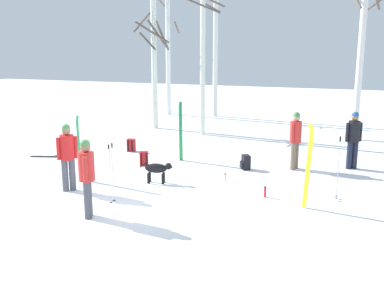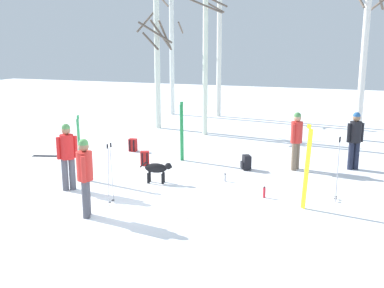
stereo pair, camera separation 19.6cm
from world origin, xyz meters
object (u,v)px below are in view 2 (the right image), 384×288
at_px(water_bottle_0, 225,178).
at_px(dog, 157,169).
at_px(backpack_2, 145,158).
at_px(person_2, 355,137).
at_px(birch_tree_2, 219,42).
at_px(person_3, 85,173).
at_px(backpack_1, 133,145).
at_px(ski_pair_lying_0, 60,156).
at_px(birch_tree_4, 365,49).
at_px(person_1, 296,137).
at_px(ski_poles_1, 110,172).
at_px(ski_pair_planted_0, 307,168).
at_px(birch_tree_1, 157,57).
at_px(ski_pair_planted_1, 182,132).
at_px(ski_pair_planted_2, 80,148).
at_px(birch_tree_3, 205,36).
at_px(birch_tree_0, 172,45).
at_px(water_bottle_1, 264,192).
at_px(person_0, 67,153).
at_px(backpack_0, 246,163).
at_px(ski_poles_0, 338,167).

bearing_deg(water_bottle_0, dog, -155.21).
bearing_deg(backpack_2, person_2, 16.23).
bearing_deg(dog, birch_tree_2, 99.13).
distance_m(person_3, backpack_1, 6.12).
height_order(dog, ski_pair_lying_0, dog).
xyz_separation_m(person_2, birch_tree_4, (0.07, 4.49, 2.47)).
height_order(person_1, ski_poles_1, person_1).
relative_size(ski_pair_planted_0, birch_tree_1, 0.33).
bearing_deg(ski_pair_planted_1, person_3, -91.61).
height_order(ski_pair_planted_2, ski_pair_lying_0, ski_pair_planted_2).
bearing_deg(ski_pair_planted_2, ski_pair_lying_0, 137.66).
relative_size(dog, ski_pair_planted_0, 0.45).
height_order(water_bottle_0, birch_tree_1, birch_tree_1).
bearing_deg(person_2, birch_tree_4, 89.10).
bearing_deg(person_2, person_1, -158.64).
height_order(person_1, backpack_1, person_1).
relative_size(ski_pair_planted_0, backpack_1, 4.43).
relative_size(birch_tree_1, birch_tree_3, 0.77).
xyz_separation_m(ski_pair_planted_1, birch_tree_0, (-4.04, 8.78, 2.63)).
xyz_separation_m(water_bottle_1, birch_tree_4, (2.02, 7.93, 3.32)).
distance_m(person_2, person_3, 7.98).
bearing_deg(person_3, person_2, 48.46).
bearing_deg(birch_tree_1, birch_tree_4, 2.82).
bearing_deg(backpack_2, ski_pair_planted_2, -115.73).
xyz_separation_m(person_1, backpack_1, (-5.60, 0.42, -0.77)).
xyz_separation_m(dog, birch_tree_3, (-0.94, 6.64, 3.54)).
height_order(person_0, person_3, same).
bearing_deg(backpack_0, backpack_1, 167.50).
bearing_deg(water_bottle_1, person_2, 60.40).
distance_m(dog, backpack_0, 2.84).
distance_m(birch_tree_1, birch_tree_2, 4.43).
distance_m(water_bottle_1, birch_tree_4, 8.83).
height_order(backpack_1, birch_tree_2, birch_tree_2).
height_order(person_1, backpack_0, person_1).
bearing_deg(birch_tree_2, backpack_2, -85.86).
relative_size(backpack_2, water_bottle_0, 1.99).
relative_size(dog, backpack_0, 2.01).
relative_size(backpack_0, water_bottle_0, 1.99).
xyz_separation_m(dog, ski_pair_planted_0, (3.94, -0.65, 0.58)).
distance_m(ski_pair_planted_2, birch_tree_0, 12.22).
bearing_deg(person_1, person_0, -142.38).
bearing_deg(dog, ski_pair_lying_0, 160.58).
bearing_deg(backpack_2, birch_tree_3, 87.92).
xyz_separation_m(water_bottle_1, birch_tree_1, (-6.27, 7.52, 2.94)).
bearing_deg(dog, ski_poles_1, -99.74).
distance_m(person_1, birch_tree_4, 5.93).
relative_size(ski_pair_planted_0, ski_pair_planted_1, 1.03).
distance_m(person_0, backpack_0, 5.15).
bearing_deg(ski_poles_0, water_bottle_1, -166.73).
relative_size(person_3, ski_pair_planted_0, 0.88).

